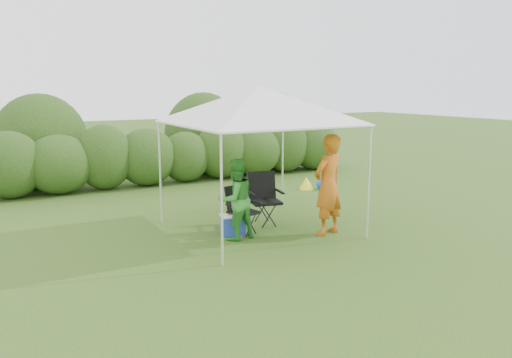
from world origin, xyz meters
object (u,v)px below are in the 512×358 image
woman (236,199)px  man (328,185)px  chair_right (264,195)px  cooler (233,225)px  canopy (258,105)px  chair_left (241,206)px

woman → man: bearing=153.5°
chair_right → cooler: (-0.94, -0.44, -0.41)m
man → woman: (-1.69, 0.57, -0.21)m
cooler → man: bearing=-13.4°
man → woman: bearing=-34.2°
woman → cooler: size_ratio=2.83×
woman → chair_right: bearing=-152.8°
man → cooler: 1.98m
canopy → cooler: bearing=-173.6°
woman → cooler: 0.63m
chair_right → cooler: size_ratio=2.00×
chair_left → man: bearing=-48.4°
cooler → chair_right: bearing=39.1°
chair_right → woman: woman is taller
chair_left → woman: bearing=-142.4°
cooler → woman: bearing=-90.6°
man → woman: size_ratio=1.28×
chair_left → woman: size_ratio=0.61×
woman → chair_left: bearing=-136.1°
canopy → man: size_ratio=1.60×
canopy → woman: (-0.68, -0.35, -1.71)m
chair_left → woman: (-0.30, -0.38, 0.24)m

